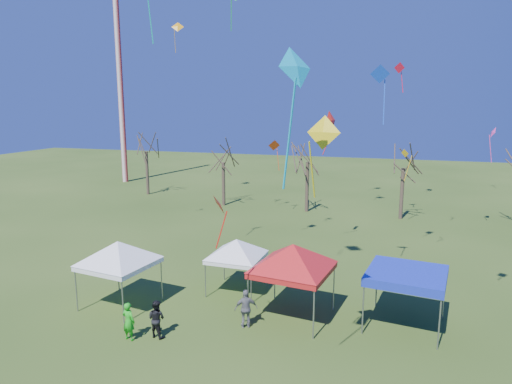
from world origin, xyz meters
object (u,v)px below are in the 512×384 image
tent_white_mid (236,243)px  tent_blue (407,276)px  tree_3 (405,150)px  person_grey (246,309)px  tent_white_west (118,246)px  tree_1 (223,147)px  person_green (129,321)px  person_dark (157,319)px  tent_red (293,249)px  tree_2 (308,144)px  radio_mast (120,83)px  tree_0 (146,136)px

tent_white_mid → tent_blue: 8.67m
tree_3 → person_grey: bearing=-106.5°
person_grey → tent_white_west: bearing=-29.5°
tree_1 → person_green: size_ratio=4.49×
tent_white_mid → person_dark: tent_white_mid is taller
tree_3 → tree_1: bearing=177.9°
tree_1 → tent_red: size_ratio=1.62×
tree_2 → tent_white_west: 23.52m
person_green → tree_2: bearing=-86.2°
tent_white_mid → person_dark: 6.16m
person_dark → tent_blue: bearing=-147.1°
tree_1 → person_dark: tree_1 is taller
radio_mast → person_green: (22.86, -35.23, -11.66)m
tree_0 → person_grey: size_ratio=4.74×
tree_1 → person_dark: size_ratio=4.55×
tree_3 → tent_red: (-4.99, -21.17, -2.73)m
tent_white_mid → person_green: 7.01m
tree_3 → tent_white_west: (-13.44, -22.42, -2.98)m
tree_0 → person_dark: (16.71, -28.03, -5.66)m
tree_2 → person_green: size_ratio=4.87×
tree_2 → tent_white_mid: bearing=-90.3°
person_grey → tree_3: bearing=-133.3°
radio_mast → tent_white_mid: radio_mast is taller
tree_1 → person_green: bearing=-77.7°
tree_3 → person_green: 28.12m
tree_0 → tent_blue: (26.93, -23.87, -4.09)m
tree_1 → person_grey: 25.89m
radio_mast → tree_1: (17.23, -9.35, -6.71)m
person_dark → person_green: bearing=40.8°
tent_blue → person_grey: tent_blue is taller
tent_white_mid → tent_white_west: bearing=-145.9°
tent_blue → tent_red: bearing=-172.7°
tree_0 → tree_2: 18.72m
tent_blue → radio_mast: bearing=138.2°
radio_mast → person_grey: radio_mast is taller
tree_1 → tree_0: bearing=164.8°
tree_1 → tent_white_west: bearing=-81.7°
tree_1 → tree_3: bearing=-2.1°
tent_white_west → person_dark: bearing=-34.7°
tree_2 → tent_white_west: (-5.04, -22.75, -3.19)m
tent_blue → tree_2: bearing=112.0°
tree_0 → tent_red: (21.89, -24.51, -3.14)m
tree_3 → tent_white_west: size_ratio=1.83×
person_green → tree_0: bearing=-51.3°
tent_white_mid → person_grey: (1.74, -3.68, -1.81)m
tent_red → tent_white_mid: bearing=149.1°
radio_mast → tent_white_mid: size_ratio=6.58×
tree_0 → tent_blue: 36.22m
tree_2 → person_dark: size_ratio=4.94×
tent_white_west → tent_white_mid: tent_white_west is taller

